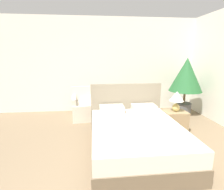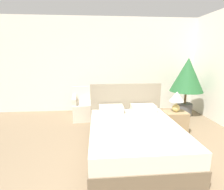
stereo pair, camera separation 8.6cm
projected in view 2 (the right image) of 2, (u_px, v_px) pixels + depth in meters
name	position (u px, v px, depth m)	size (l,w,h in m)	color
wall_back	(107.00, 65.00, 5.51)	(10.00, 0.06, 2.90)	silver
bed	(134.00, 136.00, 3.24)	(1.64, 2.07, 1.12)	brown
armchair_near_window_left	(84.00, 108.00, 4.95)	(0.69, 0.77, 0.88)	beige
armchair_near_window_right	(117.00, 108.00, 5.03)	(0.67, 0.75, 0.88)	beige
potted_palm	(187.00, 78.00, 5.01)	(0.93, 0.93, 1.70)	#4C4C4C
nightstand	(175.00, 122.00, 4.07)	(0.52, 0.37, 0.49)	#937A56
table_lamp	(177.00, 99.00, 3.96)	(0.32, 0.32, 0.47)	tan
side_table	(101.00, 109.00, 5.01)	(0.31, 0.31, 0.50)	#B7AD93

